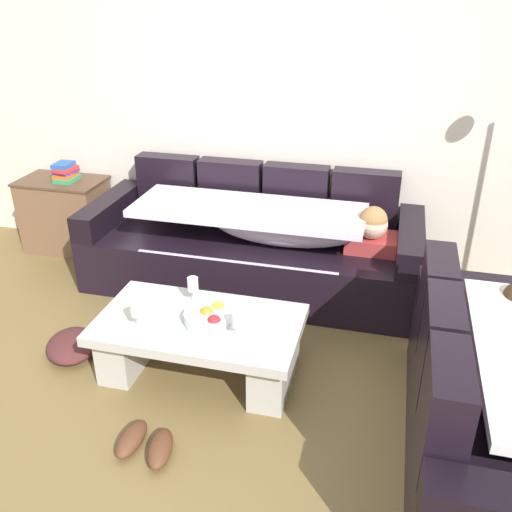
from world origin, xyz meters
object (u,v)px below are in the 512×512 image
Objects in this scene: couch_near_window at (509,410)px; wine_glass_far_back at (193,285)px; fruit_bowl at (209,317)px; wine_glass_near_right at (238,320)px; wine_glass_near_left at (136,310)px; crumpled_garment at (72,345)px; coffee_table at (200,340)px; side_cabinet at (66,215)px; book_stack_on_cabinet at (66,172)px; open_magazine at (240,322)px; pair_of_shoes at (146,444)px; couch_along_wall at (257,246)px.

couch_near_window is 1.84m from wine_glass_far_back.
wine_glass_near_right is at bearing -27.47° from fruit_bowl.
wine_glass_near_left is 0.72m from crumpled_garment.
couch_near_window reaches higher than wine_glass_far_back.
coffee_table is 0.43m from wine_glass_near_left.
side_cabinet is at bearing 132.60° from wine_glass_near_left.
book_stack_on_cabinet is at bearing -2.41° from side_cabinet.
wine_glass_near_left is at bearing 85.74° from couch_near_window.
fruit_bowl is at bearing 79.58° from couch_near_window.
wine_glass_far_back is 0.39m from open_magazine.
wine_glass_near_left reaches higher than fruit_bowl.
fruit_bowl is 1.69× the size of wine_glass_far_back.
pair_of_shoes is at bearing -51.96° from book_stack_on_cabinet.
book_stack_on_cabinet is at bearing 172.70° from couch_along_wall.
couch_along_wall is 2.18m from couch_near_window.
open_magazine is at bearing -34.57° from side_cabinet.
book_stack_on_cabinet is at bearing 121.87° from open_magazine.
coffee_table is at bearing 173.59° from fruit_bowl.
open_magazine is (0.24, 0.03, 0.15)m from coffee_table.
couch_near_window is 3.80m from side_cabinet.
couch_along_wall is 3.49× the size of side_cabinet.
book_stack_on_cabinet is at bearing 142.31° from wine_glass_near_right.
book_stack_on_cabinet reaches higher than wine_glass_near_left.
wine_glass_near_right is at bearing -100.64° from open_magazine.
crumpled_garment is at bearing -58.62° from side_cabinet.
open_magazine is (0.55, 0.18, -0.11)m from wine_glass_near_left.
coffee_table reaches higher than pair_of_shoes.
book_stack_on_cabinet reaches higher than pair_of_shoes.
fruit_bowl is (0.07, -0.01, 0.18)m from coffee_table.
couch_along_wall is at bearing 52.09° from crumpled_garment.
fruit_bowl is (0.01, -1.18, 0.09)m from couch_along_wall.
book_stack_on_cabinet is at bearing 131.39° from wine_glass_near_left.
couch_along_wall reaches higher than book_stack_on_cabinet.
crumpled_garment is (-2.54, 0.28, -0.27)m from couch_near_window.
coffee_table is 3.77× the size of pair_of_shoes.
book_stack_on_cabinet is 0.57× the size of crumpled_garment.
wine_glass_near_right is at bearing -39.32° from wine_glass_far_back.
crumpled_garment is (-0.94, -0.02, -0.36)m from fruit_bowl.
side_cabinet reaches higher than wine_glass_near_right.
couch_near_window is 2.40× the size of side_cabinet.
wine_glass_near_left reaches higher than coffee_table.
book_stack_on_cabinet reaches higher than wine_glass_far_back.
side_cabinet reaches higher than open_magazine.
open_magazine is 0.88× the size of pair_of_shoes.
pair_of_shoes is at bearing -121.03° from wine_glass_near_right.
wine_glass_near_right is 2.47m from book_stack_on_cabinet.
crumpled_garment is (0.86, -1.42, -0.26)m from side_cabinet.
couch_near_window is 7.60× the size of book_stack_on_cabinet.
book_stack_on_cabinet is (-1.95, 1.50, 0.22)m from wine_glass_near_right.
pair_of_shoes is (1.61, -2.06, -0.67)m from book_stack_on_cabinet.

